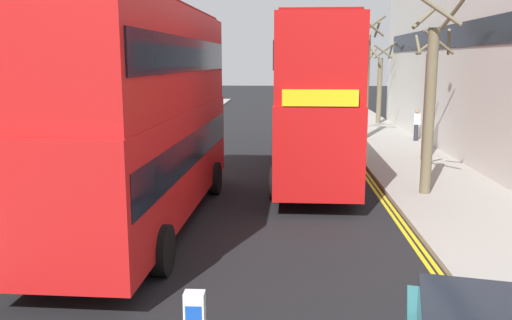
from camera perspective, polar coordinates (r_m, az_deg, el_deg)
sidewalk_right at (r=19.44m, az=18.75°, el=-2.48°), size 4.00×80.00×0.14m
sidewalk_left at (r=20.21m, az=-19.50°, el=-2.05°), size 4.00×80.00×0.14m
kerb_line_outer at (r=17.08m, az=13.74°, el=-4.21°), size 0.10×56.00×0.01m
kerb_line_inner at (r=17.05m, az=13.21°, el=-4.21°), size 0.10×56.00×0.01m
double_decker_bus_away at (r=14.02m, az=-11.74°, el=5.27°), size 3.05×10.88×5.64m
double_decker_bus_oncoming at (r=19.63m, az=6.04°, el=6.88°), size 2.94×10.85×5.64m
pedestrian_far at (r=29.08m, az=16.65°, el=3.63°), size 0.34×0.22×1.62m
street_tree_near at (r=23.42m, az=17.84°, el=6.08°), size 1.52×1.46×5.34m
street_tree_mid at (r=36.54m, az=13.01°, el=7.97°), size 1.99×1.98×5.40m
street_tree_far at (r=17.34m, az=17.99°, el=5.76°), size 1.77×1.77×6.20m
street_tree_distant at (r=29.21m, az=11.56°, el=8.21°), size 2.09×1.91×6.47m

